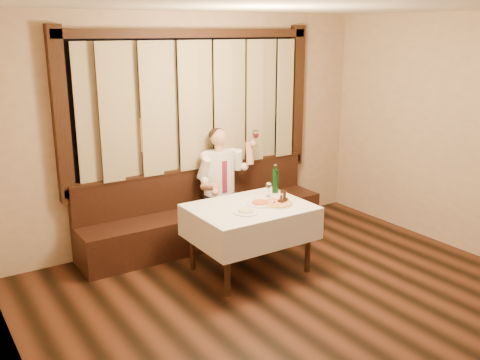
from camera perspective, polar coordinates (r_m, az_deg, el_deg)
room at (r=5.01m, az=5.78°, el=3.09°), size 5.01×6.01×2.81m
banquette at (r=6.74m, az=-3.82°, el=-4.06°), size 3.20×0.61×0.94m
dining_table at (r=5.81m, az=1.08°, el=-3.77°), size 1.27×0.97×0.76m
pizza at (r=5.82m, az=4.03°, el=-2.50°), size 0.34×0.34×0.04m
pasta_red at (r=5.81m, az=2.15°, el=-2.26°), size 0.29×0.29×0.10m
pasta_cream at (r=5.54m, az=0.66°, el=-3.16°), size 0.27×0.27×0.09m
green_bottle at (r=6.21m, az=3.79°, el=-0.08°), size 0.07×0.07×0.34m
table_wine_glass at (r=6.05m, az=3.06°, el=-0.64°), size 0.07×0.07×0.18m
cruet_caddy at (r=5.88m, az=4.62°, el=-1.98°), size 0.15×0.11×0.14m
seated_man at (r=6.62m, az=-1.86°, el=0.29°), size 0.79×0.59×1.43m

